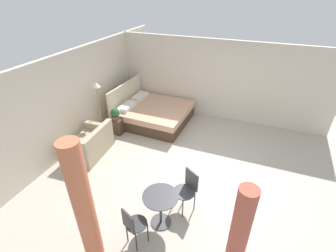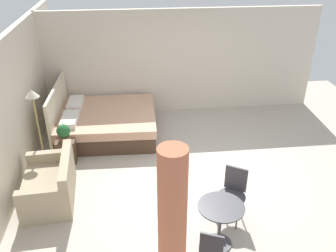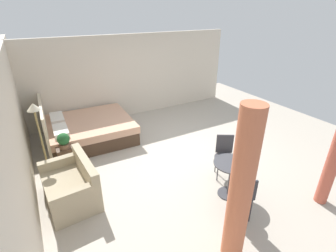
% 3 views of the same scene
% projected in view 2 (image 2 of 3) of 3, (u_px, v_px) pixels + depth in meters
% --- Properties ---
extents(ground_plane, '(8.88, 9.70, 0.02)m').
position_uv_depth(ground_plane, '(202.00, 175.00, 6.82)').
color(ground_plane, '#B2A899').
extents(wall_back, '(8.88, 0.12, 2.54)m').
position_uv_depth(wall_back, '(5.00, 125.00, 5.89)').
color(wall_back, beige).
rests_on(wall_back, ground).
extents(wall_right, '(0.12, 6.70, 2.54)m').
position_uv_depth(wall_right, '(181.00, 62.00, 8.79)').
color(wall_right, beige).
rests_on(wall_right, ground).
extents(bed, '(2.01, 2.20, 1.17)m').
position_uv_depth(bed, '(105.00, 122.00, 8.08)').
color(bed, '#473323').
rests_on(bed, ground).
extents(couch, '(1.30, 0.88, 0.79)m').
position_uv_depth(couch, '(51.00, 185.00, 6.07)').
color(couch, tan).
rests_on(couch, ground).
extents(nightstand, '(0.49, 0.38, 0.48)m').
position_uv_depth(nightstand, '(67.00, 148.00, 7.20)').
color(nightstand, '#473323').
rests_on(nightstand, ground).
extents(potted_plant, '(0.26, 0.26, 0.35)m').
position_uv_depth(potted_plant, '(64.00, 133.00, 6.92)').
color(potted_plant, brown).
rests_on(potted_plant, nightstand).
extents(vase, '(0.12, 0.12, 0.20)m').
position_uv_depth(vase, '(64.00, 131.00, 7.14)').
color(vase, silver).
rests_on(vase, nightstand).
extents(floor_lamp, '(0.31, 0.31, 1.63)m').
position_uv_depth(floor_lamp, '(36.00, 113.00, 6.49)').
color(floor_lamp, '#99844C').
rests_on(floor_lamp, ground).
extents(balcony_table, '(0.66, 0.66, 0.71)m').
position_uv_depth(balcony_table, '(220.00, 218.00, 5.07)').
color(balcony_table, '#3F3F44').
rests_on(balcony_table, ground).
extents(cafe_chair_near_window, '(0.48, 0.48, 0.87)m').
position_uv_depth(cafe_chair_near_window, '(212.00, 249.00, 4.52)').
color(cafe_chair_near_window, '#2D2D33').
rests_on(cafe_chair_near_window, ground).
extents(cafe_chair_near_couch, '(0.60, 0.60, 0.89)m').
position_uv_depth(cafe_chair_near_couch, '(233.00, 189.00, 5.57)').
color(cafe_chair_near_couch, '#3F3F44').
rests_on(cafe_chair_near_couch, ground).
extents(curtain_right, '(0.30, 0.30, 2.31)m').
position_uv_depth(curtain_right, '(172.00, 241.00, 3.83)').
color(curtain_right, '#D1704C').
rests_on(curtain_right, ground).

